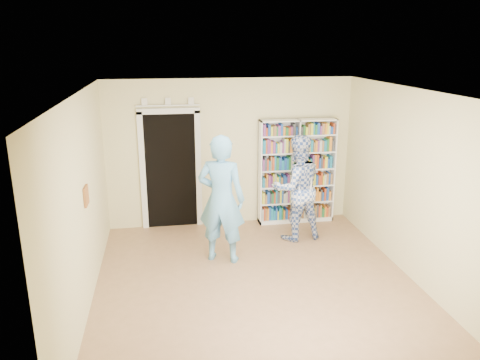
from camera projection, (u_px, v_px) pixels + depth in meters
name	position (u px, v px, depth m)	size (l,w,h in m)	color
floor	(257.00, 286.00, 6.60)	(5.00, 5.00, 0.00)	#906746
ceiling	(260.00, 93.00, 5.83)	(5.00, 5.00, 0.00)	white
wall_back	(231.00, 153.00, 8.57)	(4.50, 4.50, 0.00)	beige
wall_left	(83.00, 205.00, 5.85)	(5.00, 5.00, 0.00)	beige
wall_right	(415.00, 187.00, 6.57)	(5.00, 5.00, 0.00)	beige
bookshelf	(297.00, 171.00, 8.72)	(1.43, 0.27, 1.96)	white
doorway	(171.00, 165.00, 8.43)	(1.10, 0.08, 2.43)	black
wall_art	(86.00, 196.00, 6.03)	(0.03, 0.25, 0.25)	brown
man_blue	(221.00, 199.00, 7.12)	(0.73, 0.48, 2.01)	#60A6D7
man_plaid	(297.00, 188.00, 7.96)	(0.89, 0.69, 1.83)	#33519D
paper_sheet	(306.00, 180.00, 7.71)	(0.24, 0.01, 0.33)	white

